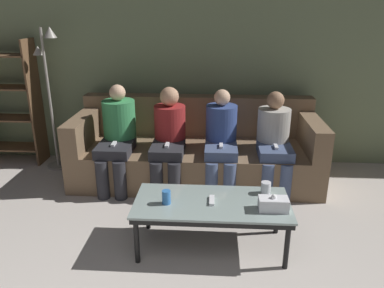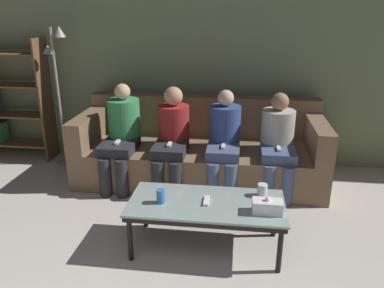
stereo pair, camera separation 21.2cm
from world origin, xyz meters
The scene contains 13 objects.
wall_back centered at (0.00, 3.93, 1.30)m, with size 12.00×0.06×2.60m.
couch centered at (0.00, 3.37, 0.31)m, with size 2.67×0.99×0.88m.
coffee_table centered at (0.20, 2.02, 0.37)m, with size 1.22×0.57×0.41m.
cup_near_left centered at (0.63, 2.19, 0.46)m, with size 0.08×0.08×0.10m.
cup_near_right centered at (-0.15, 1.97, 0.47)m, with size 0.07×0.07×0.11m.
tissue_box centered at (0.66, 1.92, 0.47)m, with size 0.22×0.12×0.13m.
game_remote centered at (0.20, 2.02, 0.42)m, with size 0.04×0.15×0.02m.
bookshelf centered at (-2.58, 3.70, 0.71)m, with size 1.00×0.32×1.52m.
standing_lamp centered at (-1.69, 3.56, 1.01)m, with size 0.31×0.26×1.65m.
seated_person_left_end centered at (-0.83, 3.15, 0.58)m, with size 0.35×0.70×1.09m.
seated_person_mid_left centered at (-0.28, 3.14, 0.57)m, with size 0.34×0.69×1.07m.
seated_person_mid_right centered at (0.28, 3.15, 0.56)m, with size 0.33×0.66×1.05m.
seated_person_right_end centered at (0.83, 3.15, 0.55)m, with size 0.34×0.66×1.03m.
Camera 2 is at (0.42, -0.56, 1.85)m, focal length 35.00 mm.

